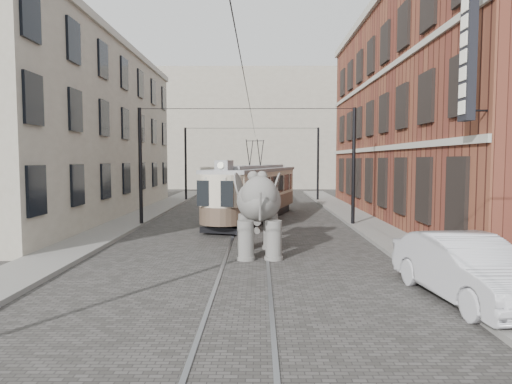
{
  "coord_description": "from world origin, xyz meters",
  "views": [
    {
      "loc": [
        0.45,
        -16.85,
        3.39
      ],
      "look_at": [
        0.3,
        1.17,
        2.1
      ],
      "focal_mm": 31.68,
      "sensor_mm": 36.0,
      "label": 1
    }
  ],
  "objects": [
    {
      "name": "ground",
      "position": [
        0.0,
        0.0,
        0.0
      ],
      "size": [
        120.0,
        120.0,
        0.0
      ],
      "primitive_type": "plane",
      "color": "#44413F"
    },
    {
      "name": "sidewalk_left",
      "position": [
        -6.5,
        0.0,
        0.07
      ],
      "size": [
        2.0,
        60.0,
        0.15
      ],
      "primitive_type": "cube",
      "color": "slate",
      "rests_on": "ground"
    },
    {
      "name": "parked_car",
      "position": [
        5.42,
        -6.16,
        0.79
      ],
      "size": [
        2.3,
        4.98,
        1.58
      ],
      "primitive_type": "imported",
      "rotation": [
        0.0,
        0.0,
        0.13
      ],
      "color": "silver",
      "rests_on": "ground"
    },
    {
      "name": "brick_building",
      "position": [
        11.0,
        9.0,
        6.0
      ],
      "size": [
        8.0,
        26.0,
        12.0
      ],
      "primitive_type": "cube",
      "color": "#5E291F",
      "rests_on": "ground"
    },
    {
      "name": "tram_rails",
      "position": [
        0.0,
        0.0,
        0.01
      ],
      "size": [
        1.54,
        80.0,
        0.02
      ],
      "primitive_type": null,
      "color": "slate",
      "rests_on": "ground"
    },
    {
      "name": "sidewalk_right",
      "position": [
        6.0,
        0.0,
        0.07
      ],
      "size": [
        2.0,
        60.0,
        0.15
      ],
      "primitive_type": "cube",
      "color": "slate",
      "rests_on": "ground"
    },
    {
      "name": "elephant",
      "position": [
        0.42,
        -0.79,
        1.49
      ],
      "size": [
        2.82,
        4.94,
        2.98
      ],
      "primitive_type": null,
      "rotation": [
        0.0,
        0.0,
        0.03
      ],
      "color": "slate",
      "rests_on": "ground"
    },
    {
      "name": "distant_block",
      "position": [
        0.0,
        40.0,
        7.0
      ],
      "size": [
        28.0,
        10.0,
        14.0
      ],
      "primitive_type": "cube",
      "color": "gray",
      "rests_on": "ground"
    },
    {
      "name": "stucco_building",
      "position": [
        -11.0,
        10.0,
        5.0
      ],
      "size": [
        7.0,
        24.0,
        10.0
      ],
      "primitive_type": "cube",
      "color": "gray",
      "rests_on": "ground"
    },
    {
      "name": "catenary",
      "position": [
        -0.2,
        5.0,
        3.0
      ],
      "size": [
        11.0,
        30.2,
        6.0
      ],
      "primitive_type": null,
      "color": "black",
      "rests_on": "ground"
    },
    {
      "name": "tram",
      "position": [
        0.19,
        8.51,
        2.24
      ],
      "size": [
        5.3,
        11.52,
        4.49
      ],
      "primitive_type": null,
      "rotation": [
        0.0,
        0.0,
        -0.27
      ],
      "color": "beige",
      "rests_on": "ground"
    }
  ]
}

